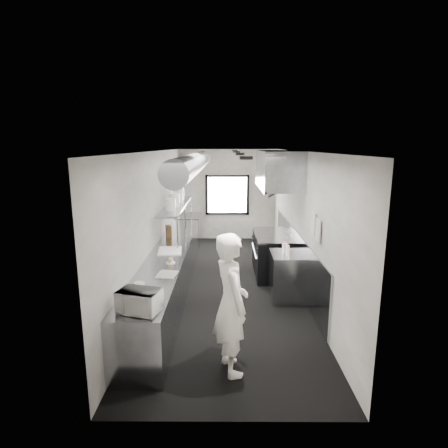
{
  "coord_description": "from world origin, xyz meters",
  "views": [
    {
      "loc": [
        -0.04,
        -7.44,
        2.92
      ],
      "look_at": [
        -0.08,
        -0.2,
        1.37
      ],
      "focal_mm": 29.58,
      "sensor_mm": 36.0,
      "label": 1
    }
  ],
  "objects_px": {
    "knife_block": "(169,231)",
    "squeeze_bottle_d": "(287,247)",
    "pass_shelf": "(176,206)",
    "line_cook": "(231,304)",
    "plate_stack_d": "(180,193)",
    "small_plate": "(170,263)",
    "bottle_station": "(288,276)",
    "deli_tub_a": "(140,287)",
    "prep_counter": "(170,272)",
    "squeeze_bottle_c": "(284,248)",
    "cutting_board": "(170,251)",
    "squeeze_bottle_a": "(290,254)",
    "plate_stack_a": "(171,205)",
    "plate_stack_b": "(175,200)",
    "deli_tub_b": "(139,286)",
    "far_work_table": "(189,230)",
    "plate_stack_c": "(178,196)",
    "exhaust_hood": "(278,170)",
    "squeeze_bottle_e": "(284,245)",
    "squeeze_bottle_b": "(288,251)",
    "microwave": "(139,301)",
    "range": "(273,254)"
  },
  "relations": [
    {
      "from": "deli_tub_b",
      "to": "cutting_board",
      "type": "relative_size",
      "value": 0.24
    },
    {
      "from": "prep_counter",
      "to": "bottle_station",
      "type": "xyz_separation_m",
      "value": [
        2.3,
        -0.2,
        0.0
      ]
    },
    {
      "from": "small_plate",
      "to": "plate_stack_d",
      "type": "relative_size",
      "value": 0.47
    },
    {
      "from": "knife_block",
      "to": "plate_stack_d",
      "type": "xyz_separation_m",
      "value": [
        0.13,
        1.1,
        0.71
      ]
    },
    {
      "from": "line_cook",
      "to": "squeeze_bottle_c",
      "type": "height_order",
      "value": "line_cook"
    },
    {
      "from": "plate_stack_d",
      "to": "squeeze_bottle_d",
      "type": "distance_m",
      "value": 3.32
    },
    {
      "from": "bottle_station",
      "to": "plate_stack_a",
      "type": "height_order",
      "value": "plate_stack_a"
    },
    {
      "from": "plate_stack_a",
      "to": "pass_shelf",
      "type": "bearing_deg",
      "value": 89.25
    },
    {
      "from": "knife_block",
      "to": "squeeze_bottle_e",
      "type": "relative_size",
      "value": 1.61
    },
    {
      "from": "prep_counter",
      "to": "squeeze_bottle_d",
      "type": "height_order",
      "value": "squeeze_bottle_d"
    },
    {
      "from": "bottle_station",
      "to": "deli_tub_a",
      "type": "relative_size",
      "value": 6.24
    },
    {
      "from": "bottle_station",
      "to": "knife_block",
      "type": "xyz_separation_m",
      "value": [
        -2.48,
        1.31,
        0.58
      ]
    },
    {
      "from": "bottle_station",
      "to": "squeeze_bottle_a",
      "type": "xyz_separation_m",
      "value": [
        -0.04,
        -0.33,
        0.54
      ]
    },
    {
      "from": "pass_shelf",
      "to": "line_cook",
      "type": "distance_m",
      "value": 4.26
    },
    {
      "from": "far_work_table",
      "to": "plate_stack_a",
      "type": "relative_size",
      "value": 4.72
    },
    {
      "from": "microwave",
      "to": "exhaust_hood",
      "type": "bearing_deg",
      "value": 75.38
    },
    {
      "from": "small_plate",
      "to": "cutting_board",
      "type": "bearing_deg",
      "value": 99.23
    },
    {
      "from": "pass_shelf",
      "to": "range",
      "type": "bearing_deg",
      "value": -7.67
    },
    {
      "from": "exhaust_hood",
      "to": "plate_stack_c",
      "type": "relative_size",
      "value": 6.85
    },
    {
      "from": "range",
      "to": "bottle_station",
      "type": "relative_size",
      "value": 1.78
    },
    {
      "from": "prep_counter",
      "to": "knife_block",
      "type": "bearing_deg",
      "value": 99.13
    },
    {
      "from": "range",
      "to": "cutting_board",
      "type": "bearing_deg",
      "value": -150.14
    },
    {
      "from": "knife_block",
      "to": "squeeze_bottle_d",
      "type": "bearing_deg",
      "value": -42.25
    },
    {
      "from": "exhaust_hood",
      "to": "deli_tub_a",
      "type": "relative_size",
      "value": 15.24
    },
    {
      "from": "prep_counter",
      "to": "line_cook",
      "type": "distance_m",
      "value": 2.84
    },
    {
      "from": "range",
      "to": "plate_stack_a",
      "type": "xyz_separation_m",
      "value": [
        -2.24,
        -0.5,
        1.23
      ]
    },
    {
      "from": "plate_stack_b",
      "to": "squeeze_bottle_e",
      "type": "distance_m",
      "value": 2.66
    },
    {
      "from": "deli_tub_a",
      "to": "plate_stack_a",
      "type": "distance_m",
      "value": 2.82
    },
    {
      "from": "plate_stack_a",
      "to": "squeeze_bottle_b",
      "type": "height_order",
      "value": "plate_stack_a"
    },
    {
      "from": "plate_stack_d",
      "to": "line_cook",
      "type": "bearing_deg",
      "value": -75.6
    },
    {
      "from": "plate_stack_d",
      "to": "cutting_board",
      "type": "bearing_deg",
      "value": -88.38
    },
    {
      "from": "prep_counter",
      "to": "pass_shelf",
      "type": "height_order",
      "value": "pass_shelf"
    },
    {
      "from": "small_plate",
      "to": "squeeze_bottle_b",
      "type": "relative_size",
      "value": 0.84
    },
    {
      "from": "cutting_board",
      "to": "range",
      "type": "bearing_deg",
      "value": 29.86
    },
    {
      "from": "deli_tub_a",
      "to": "cutting_board",
      "type": "bearing_deg",
      "value": 86.39
    },
    {
      "from": "plate_stack_a",
      "to": "plate_stack_b",
      "type": "xyz_separation_m",
      "value": [
        0.01,
        0.52,
        0.02
      ]
    },
    {
      "from": "small_plate",
      "to": "deli_tub_a",
      "type": "bearing_deg",
      "value": -101.2
    },
    {
      "from": "cutting_board",
      "to": "squeeze_bottle_a",
      "type": "distance_m",
      "value": 2.3
    },
    {
      "from": "microwave",
      "to": "small_plate",
      "type": "distance_m",
      "value": 1.93
    },
    {
      "from": "pass_shelf",
      "to": "plate_stack_a",
      "type": "height_order",
      "value": "plate_stack_a"
    },
    {
      "from": "line_cook",
      "to": "squeeze_bottle_c",
      "type": "xyz_separation_m",
      "value": [
        1.04,
        2.37,
        0.07
      ]
    },
    {
      "from": "plate_stack_c",
      "to": "deli_tub_a",
      "type": "bearing_deg",
      "value": -91.07
    },
    {
      "from": "prep_counter",
      "to": "squeeze_bottle_a",
      "type": "xyz_separation_m",
      "value": [
        2.26,
        -0.53,
        0.54
      ]
    },
    {
      "from": "squeeze_bottle_b",
      "to": "squeeze_bottle_e",
      "type": "bearing_deg",
      "value": 88.8
    },
    {
      "from": "pass_shelf",
      "to": "small_plate",
      "type": "height_order",
      "value": "pass_shelf"
    },
    {
      "from": "line_cook",
      "to": "deli_tub_a",
      "type": "distance_m",
      "value": 1.38
    },
    {
      "from": "plate_stack_a",
      "to": "deli_tub_b",
      "type": "bearing_deg",
      "value": -91.8
    },
    {
      "from": "pass_shelf",
      "to": "knife_block",
      "type": "xyz_separation_m",
      "value": [
        -0.14,
        -0.39,
        -0.51
      ]
    },
    {
      "from": "bottle_station",
      "to": "deli_tub_b",
      "type": "relative_size",
      "value": 6.44
    },
    {
      "from": "line_cook",
      "to": "squeeze_bottle_c",
      "type": "relative_size",
      "value": 9.3
    }
  ]
}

